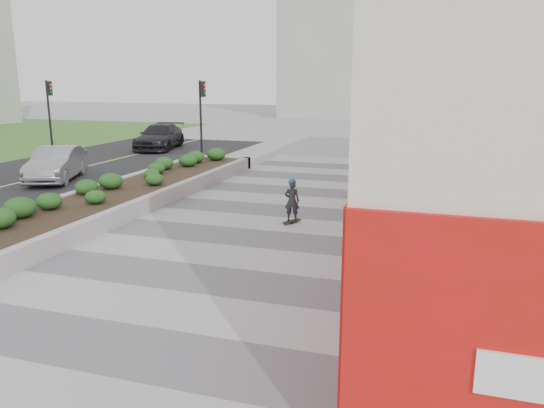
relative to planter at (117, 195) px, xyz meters
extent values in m
plane|color=gray|center=(5.50, -7.00, -0.42)|extent=(160.00, 160.00, 0.00)
cube|color=#A8A8AD|center=(5.50, -4.00, -0.41)|extent=(8.00, 36.00, 0.01)
cube|color=beige|center=(12.50, 2.00, 3.58)|extent=(6.00, 24.00, 8.00)
cube|color=red|center=(9.52, 2.00, 1.08)|extent=(0.12, 24.00, 3.00)
cube|color=#9E9EA0|center=(0.00, 8.85, -0.14)|extent=(3.00, 0.30, 0.55)
cube|color=#9E9EA0|center=(-1.35, 0.00, -0.14)|extent=(0.30, 18.00, 0.55)
cube|color=#9E9EA0|center=(1.35, 0.00, -0.14)|extent=(0.30, 18.00, 0.55)
cube|color=#2D2116|center=(0.00, 0.00, -0.17)|extent=(2.40, 17.40, 0.50)
cylinder|color=black|center=(-1.80, 10.50, 1.68)|extent=(0.12, 0.12, 4.20)
cube|color=black|center=(-1.62, 10.50, 3.33)|extent=(0.18, 0.28, 0.80)
cylinder|color=black|center=(-11.00, 10.00, 1.68)|extent=(0.12, 0.12, 4.20)
cube|color=black|center=(-10.82, 10.00, 3.33)|extent=(0.18, 0.28, 0.80)
cube|color=#ADAAA3|center=(0.50, 48.00, 9.58)|extent=(16.00, 12.00, 20.00)
cylinder|color=#595654|center=(6.00, -4.00, -0.42)|extent=(0.44, 0.44, 0.01)
cube|color=black|center=(6.19, -0.18, -0.35)|extent=(0.48, 0.74, 0.02)
imported|color=#2A292F|center=(6.19, -0.18, 0.27)|extent=(0.50, 0.38, 1.23)
sphere|color=blue|center=(6.19, -0.18, 0.85)|extent=(0.23, 0.23, 0.23)
imported|color=#95979C|center=(-5.28, 3.44, 0.30)|extent=(3.08, 4.63, 1.44)
imported|color=black|center=(-6.45, 14.28, 0.34)|extent=(3.23, 5.58, 1.52)
camera|label=1|loc=(10.35, -15.06, 3.81)|focal=35.00mm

